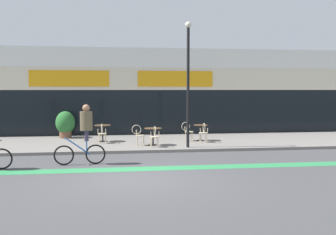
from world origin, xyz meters
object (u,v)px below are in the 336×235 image
(bistro_table_0, at_px, (103,130))
(cafe_chair_2_side, at_px, (188,130))
(cafe_chair_0_near, at_px, (102,132))
(cafe_chair_2_near, at_px, (204,131))
(cafe_chair_1_near, at_px, (155,135))
(cafe_chair_1_side, at_px, (139,134))
(bistro_table_2, at_px, (201,129))
(bistro_table_1, at_px, (153,133))
(lamp_post, at_px, (188,75))
(planter_pot, at_px, (65,124))
(cyclist_1, at_px, (84,130))

(bistro_table_0, distance_m, cafe_chair_2_side, 3.98)
(cafe_chair_0_near, relative_size, cafe_chair_2_near, 1.00)
(cafe_chair_1_near, bearing_deg, cafe_chair_0_near, 53.14)
(cafe_chair_1_near, height_order, cafe_chair_1_side, same)
(bistro_table_2, bearing_deg, cafe_chair_2_near, -90.01)
(cafe_chair_1_side, bearing_deg, bistro_table_1, 5.66)
(bistro_table_0, bearing_deg, lamp_post, -32.61)
(cafe_chair_1_near, xyz_separation_m, cafe_chair_2_near, (2.38, 1.20, 0.00))
(bistro_table_2, xyz_separation_m, planter_pot, (-6.49, 2.03, 0.16))
(bistro_table_1, xyz_separation_m, planter_pot, (-4.11, 3.24, 0.16))
(planter_pot, relative_size, cyclist_1, 0.65)
(bistro_table_0, xyz_separation_m, cafe_chair_1_side, (1.59, -1.49, -0.04))
(bistro_table_1, distance_m, cafe_chair_1_near, 0.63)
(cafe_chair_2_side, bearing_deg, bistro_table_0, 172.94)
(bistro_table_2, bearing_deg, bistro_table_0, 176.37)
(lamp_post, bearing_deg, cafe_chair_1_near, 172.40)
(bistro_table_0, bearing_deg, cafe_chair_2_side, -4.25)
(bistro_table_0, relative_size, bistro_table_1, 1.02)
(bistro_table_0, height_order, cyclist_1, cyclist_1)
(cafe_chair_1_near, relative_size, cyclist_1, 0.44)
(lamp_post, bearing_deg, bistro_table_0, 147.39)
(planter_pot, distance_m, lamp_post, 7.21)
(bistro_table_1, relative_size, cafe_chair_2_near, 0.85)
(cafe_chair_0_near, xyz_separation_m, cafe_chair_2_side, (3.98, 0.33, 0.00))
(bistro_table_0, bearing_deg, bistro_table_2, -3.63)
(bistro_table_0, bearing_deg, planter_pot, 137.40)
(bistro_table_1, distance_m, cafe_chair_0_near, 2.38)
(bistro_table_0, height_order, bistro_table_2, bistro_table_0)
(cafe_chair_0_near, bearing_deg, cafe_chair_1_near, -119.69)
(lamp_post, distance_m, cyclist_1, 5.22)
(cafe_chair_2_side, xyz_separation_m, lamp_post, (-0.37, -2.01, 2.49))
(cafe_chair_1_near, height_order, cafe_chair_2_near, same)
(cyclist_1, bearing_deg, lamp_post, -150.78)
(bistro_table_0, relative_size, cafe_chair_1_side, 0.86)
(cafe_chair_1_side, height_order, planter_pot, planter_pot)
(cafe_chair_2_near, bearing_deg, cafe_chair_2_side, 45.27)
(lamp_post, bearing_deg, cafe_chair_1_side, 157.89)
(cafe_chair_1_side, relative_size, cafe_chair_2_side, 1.00)
(cafe_chair_1_near, xyz_separation_m, planter_pot, (-4.11, 3.86, 0.18))
(planter_pot, bearing_deg, cafe_chair_2_near, -22.27)
(cafe_chair_0_near, height_order, cafe_chair_2_near, same)
(bistro_table_0, distance_m, cafe_chair_1_side, 2.17)
(bistro_table_0, xyz_separation_m, lamp_post, (3.60, -2.31, 2.45))
(cafe_chair_2_near, bearing_deg, planter_pot, 67.84)
(cafe_chair_1_near, height_order, cyclist_1, cyclist_1)
(bistro_table_1, height_order, cafe_chair_1_side, cafe_chair_1_side)
(cafe_chair_1_near, distance_m, cafe_chair_1_side, 0.89)
(bistro_table_2, relative_size, lamp_post, 0.14)
(bistro_table_0, height_order, cafe_chair_2_side, cafe_chair_2_side)
(bistro_table_2, relative_size, cafe_chair_2_near, 0.84)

